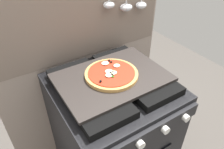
% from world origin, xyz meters
% --- Properties ---
extents(kitchen_backsplash, '(1.10, 0.09, 1.55)m').
position_xyz_m(kitchen_backsplash, '(0.00, 0.33, 0.79)').
color(kitchen_backsplash, gray).
rests_on(kitchen_backsplash, ground_plane).
extents(stove, '(0.60, 0.64, 0.90)m').
position_xyz_m(stove, '(-0.00, -0.00, 0.45)').
color(stove, black).
rests_on(stove, ground_plane).
extents(baking_tray, '(0.54, 0.38, 0.02)m').
position_xyz_m(baking_tray, '(0.00, 0.00, 0.91)').
color(baking_tray, '#2D2826').
rests_on(baking_tray, stove).
extents(pizza_left, '(0.27, 0.27, 0.03)m').
position_xyz_m(pizza_left, '(-0.00, 0.01, 0.93)').
color(pizza_left, tan).
rests_on(pizza_left, baking_tray).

